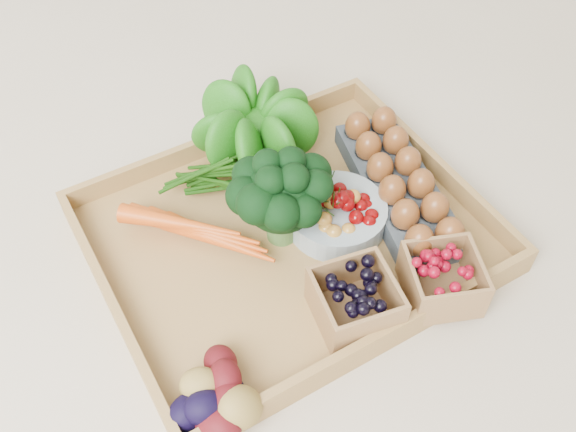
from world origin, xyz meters
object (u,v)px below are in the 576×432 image
broccoli (281,210)px  egg_carton (398,189)px  tray (288,239)px  cherry_bowl (337,215)px

broccoli → egg_carton: 0.20m
tray → cherry_bowl: 0.08m
broccoli → cherry_bowl: 0.09m
tray → cherry_bowl: bearing=-13.0°
tray → egg_carton: size_ratio=1.87×
tray → cherry_bowl: size_ratio=3.69×
broccoli → egg_carton: bearing=-7.1°
cherry_bowl → egg_carton: cherry_bowl is taller
egg_carton → tray: bearing=-171.7°
broccoli → tray: bearing=-33.7°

